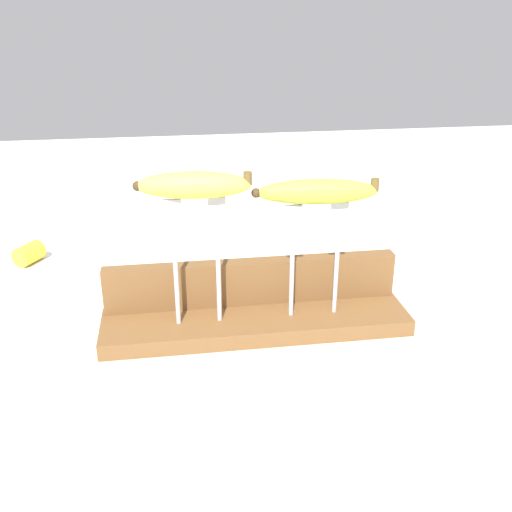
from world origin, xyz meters
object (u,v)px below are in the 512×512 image
object	(u,v)px
fork_stand_left	(196,251)
banana_raised_left	(193,185)
fork_stand_right	(315,250)
banana_raised_right	(318,192)
fork_fallen_near	(35,402)
banana_chunk_near	(29,253)

from	to	relation	value
fork_stand_left	banana_raised_left	size ratio (longest dim) A/B	1.18
fork_stand_right	banana_raised_left	distance (m)	0.21
fork_stand_left	banana_raised_right	xyz separation A→B (m)	(0.18, 0.00, 0.08)
fork_stand_left	fork_stand_right	size ratio (longest dim) A/B	1.09
fork_stand_right	banana_raised_right	bearing A→B (deg)	174.95
fork_fallen_near	fork_stand_right	bearing A→B (deg)	19.09
fork_stand_left	banana_raised_right	size ratio (longest dim) A/B	1.08
banana_raised_right	fork_fallen_near	world-z (taller)	banana_raised_right
fork_stand_left	banana_chunk_near	bearing A→B (deg)	133.32
fork_stand_right	banana_raised_left	xyz separation A→B (m)	(-0.18, 0.00, 0.11)
fork_stand_right	fork_fallen_near	xyz separation A→B (m)	(-0.40, -0.14, -0.13)
fork_stand_right	banana_raised_right	distance (m)	0.09
fork_stand_right	banana_chunk_near	world-z (taller)	fork_stand_right
fork_stand_right	banana_raised_right	size ratio (longest dim) A/B	0.99
fork_stand_left	fork_stand_right	world-z (taller)	fork_stand_left
banana_raised_right	fork_stand_right	bearing A→B (deg)	-5.05
fork_stand_left	fork_fallen_near	bearing A→B (deg)	-148.01
banana_raised_left	banana_chunk_near	size ratio (longest dim) A/B	2.49
banana_raised_left	fork_fallen_near	distance (m)	0.35
fork_stand_right	banana_chunk_near	distance (m)	0.60
fork_stand_left	banana_chunk_near	world-z (taller)	fork_stand_left
banana_raised_right	banana_chunk_near	xyz separation A→B (m)	(-0.49, 0.33, -0.20)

